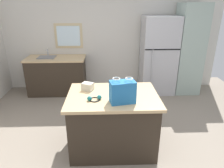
% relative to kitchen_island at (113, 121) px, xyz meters
% --- Properties ---
extents(ground, '(6.51, 6.51, 0.00)m').
position_rel_kitchen_island_xyz_m(ground, '(0.07, -0.14, -0.45)').
color(ground, gray).
extents(back_wall, '(5.43, 0.13, 2.66)m').
position_rel_kitchen_island_xyz_m(back_wall, '(0.06, 2.55, 0.89)').
color(back_wall, silver).
rests_on(back_wall, ground).
extents(kitchen_island, '(1.31, 0.96, 0.88)m').
position_rel_kitchen_island_xyz_m(kitchen_island, '(0.00, 0.00, 0.00)').
color(kitchen_island, '#33281E').
rests_on(kitchen_island, ground).
extents(refrigerator, '(0.81, 0.70, 1.85)m').
position_rel_kitchen_island_xyz_m(refrigerator, '(1.19, 2.14, 0.48)').
color(refrigerator, '#B7B7BC').
rests_on(refrigerator, ground).
extents(tall_cabinet, '(0.60, 0.62, 2.13)m').
position_rel_kitchen_island_xyz_m(tall_cabinet, '(1.91, 2.14, 0.62)').
color(tall_cabinet, '#9EB2A8').
rests_on(tall_cabinet, ground).
extents(sink_counter, '(1.40, 0.68, 1.09)m').
position_rel_kitchen_island_xyz_m(sink_counter, '(-1.29, 2.15, 0.02)').
color(sink_counter, '#33281E').
rests_on(sink_counter, ground).
extents(shopping_bag, '(0.36, 0.25, 0.34)m').
position_rel_kitchen_island_xyz_m(shopping_bag, '(0.12, -0.24, 0.59)').
color(shopping_bag, '#236BAD').
rests_on(shopping_bag, kitchen_island).
extents(small_box, '(0.20, 0.17, 0.11)m').
position_rel_kitchen_island_xyz_m(small_box, '(-0.37, 0.20, 0.49)').
color(small_box, beige).
rests_on(small_box, kitchen_island).
extents(bottle, '(0.05, 0.05, 0.25)m').
position_rel_kitchen_island_xyz_m(bottle, '(0.17, 0.03, 0.55)').
color(bottle, white).
rests_on(bottle, kitchen_island).
extents(ear_defenders, '(0.20, 0.18, 0.06)m').
position_rel_kitchen_island_xyz_m(ear_defenders, '(-0.25, -0.16, 0.46)').
color(ear_defenders, black).
rests_on(ear_defenders, kitchen_island).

